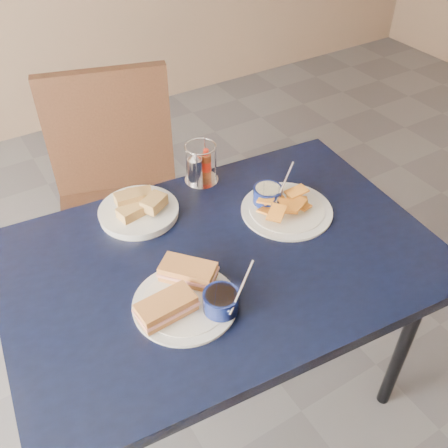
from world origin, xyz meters
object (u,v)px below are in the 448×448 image
dining_table (222,272)px  condiment_caddy (200,167)px  plantain_plate (280,204)px  chair_far (112,188)px  bread_basket (139,209)px  sandwich_plate (189,296)px

dining_table → condiment_caddy: bearing=70.4°
plantain_plate → chair_far: bearing=117.9°
plantain_plate → condiment_caddy: condiment_caddy is taller
bread_basket → chair_far: bearing=82.9°
chair_far → condiment_caddy: (0.19, -0.36, 0.24)m
chair_far → bread_basket: (-0.05, -0.42, 0.21)m
chair_far → sandwich_plate: size_ratio=3.34×
dining_table → sandwich_plate: size_ratio=4.19×
plantain_plate → bread_basket: size_ratio=1.18×
chair_far → bread_basket: 0.47m
plantain_plate → bread_basket: (-0.38, 0.20, 0.00)m
sandwich_plate → plantain_plate: 0.45m
chair_far → condiment_caddy: bearing=-62.2°
sandwich_plate → condiment_caddy: bearing=57.4°
sandwich_plate → condiment_caddy: (0.28, 0.43, 0.03)m
dining_table → chair_far: 0.71m
bread_basket → condiment_caddy: bearing=13.0°
sandwich_plate → chair_far: bearing=83.7°
condiment_caddy → plantain_plate: bearing=-62.0°
dining_table → bread_basket: bread_basket is taller
plantain_plate → bread_basket: plantain_plate is taller
chair_far → plantain_plate: size_ratio=3.57×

